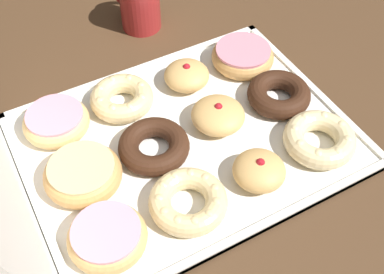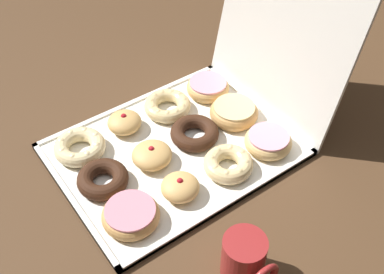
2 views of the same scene
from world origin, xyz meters
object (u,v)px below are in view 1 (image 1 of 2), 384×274
chocolate_cake_ring_donut_1 (278,94)px  cruller_donut_8 (122,98)px  pink_frosted_donut_2 (243,56)px  donut_box (187,141)px  cruller_donut_0 (319,139)px  pink_frosted_donut_9 (107,237)px  jelly_filled_donut_3 (259,170)px  glazed_ring_donut_10 (83,175)px  chocolate_cake_ring_donut_7 (155,147)px  pink_frosted_donut_11 (56,121)px  cruller_donut_6 (188,201)px  jelly_filled_donut_5 (187,75)px  jelly_filled_donut_4 (218,115)px  coffee_mug (139,5)px

chocolate_cake_ring_donut_1 → cruller_donut_8: bearing=63.7°
pink_frosted_donut_2 → chocolate_cake_ring_donut_1: bearing=-179.7°
donut_box → cruller_donut_0: 0.22m
pink_frosted_donut_9 → jelly_filled_donut_3: bearing=-91.8°
pink_frosted_donut_9 → glazed_ring_donut_10: size_ratio=0.93×
chocolate_cake_ring_donut_1 → chocolate_cake_ring_donut_7: (-0.00, 0.25, -0.00)m
pink_frosted_donut_9 → pink_frosted_donut_11: 0.24m
donut_box → cruller_donut_6: 0.14m
pink_frosted_donut_2 → jelly_filled_donut_5: jelly_filled_donut_5 is taller
donut_box → jelly_filled_donut_5: 0.14m
cruller_donut_6 → pink_frosted_donut_9: size_ratio=1.04×
chocolate_cake_ring_donut_1 → jelly_filled_donut_5: size_ratio=1.36×
jelly_filled_donut_3 → cruller_donut_8: size_ratio=0.74×
cruller_donut_8 → donut_box: bearing=-153.2°
cruller_donut_6 → pink_frosted_donut_2: bearing=-46.2°
chocolate_cake_ring_donut_1 → cruller_donut_6: same height
chocolate_cake_ring_donut_7 → cruller_donut_6: bearing=179.0°
jelly_filled_donut_5 → cruller_donut_8: bearing=87.2°
cruller_donut_0 → chocolate_cake_ring_donut_1: bearing=-1.5°
jelly_filled_donut_4 → glazed_ring_donut_10: size_ratio=0.76×
cruller_donut_8 → glazed_ring_donut_10: (-0.13, 0.12, 0.00)m
jelly_filled_donut_4 → pink_frosted_donut_9: jelly_filled_donut_4 is taller
coffee_mug → jelly_filled_donut_5: bearing=178.1°
donut_box → jelly_filled_donut_3: 0.14m
cruller_donut_8 → coffee_mug: bearing=-32.2°
chocolate_cake_ring_donut_7 → glazed_ring_donut_10: glazed_ring_donut_10 is taller
donut_box → chocolate_cake_ring_donut_7: chocolate_cake_ring_donut_7 is taller
cruller_donut_0 → cruller_donut_8: size_ratio=1.06×
donut_box → jelly_filled_donut_4: (0.01, -0.06, 0.03)m
jelly_filled_donut_4 → jelly_filled_donut_5: bearing=-0.5°
jelly_filled_donut_4 → chocolate_cake_ring_donut_1: bearing=-91.4°
jelly_filled_donut_3 → cruller_donut_8: jelly_filled_donut_3 is taller
jelly_filled_donut_3 → glazed_ring_donut_10: (0.12, 0.24, -0.00)m
glazed_ring_donut_10 → chocolate_cake_ring_donut_1: bearing=-89.2°
cruller_donut_0 → jelly_filled_donut_5: 0.26m
cruller_donut_8 → coffee_mug: size_ratio=1.09×
pink_frosted_donut_2 → donut_box: bearing=122.5°
glazed_ring_donut_10 → pink_frosted_donut_11: size_ratio=1.09×
cruller_donut_8 → pink_frosted_donut_11: bearing=89.9°
donut_box → chocolate_cake_ring_donut_1: bearing=-89.3°
donut_box → cruller_donut_6: size_ratio=4.53×
donut_box → cruller_donut_0: (-0.12, -0.18, 0.02)m
glazed_ring_donut_10 → coffee_mug: coffee_mug is taller
chocolate_cake_ring_donut_7 → pink_frosted_donut_11: bearing=43.5°
pink_frosted_donut_11 → cruller_donut_8: bearing=-90.1°
cruller_donut_8 → pink_frosted_donut_9: same height
donut_box → pink_frosted_donut_11: pink_frosted_donut_11 is taller
jelly_filled_donut_4 → coffee_mug: size_ratio=0.89×
pink_frosted_donut_2 → jelly_filled_donut_4: 0.17m
donut_box → coffee_mug: (0.34, -0.07, 0.04)m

